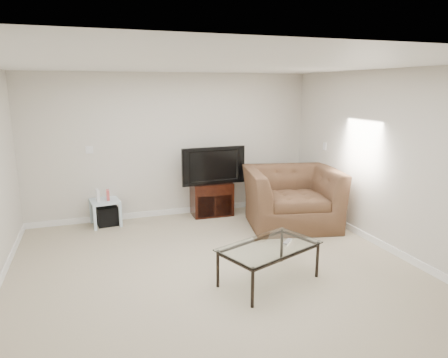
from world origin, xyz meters
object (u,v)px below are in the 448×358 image
object	(u,v)px
side_table	(106,213)
tv_stand	(211,198)
television	(212,165)
coffee_table	(269,264)
subwoofer	(107,216)
recliner	(292,188)

from	to	relation	value
side_table	tv_stand	bearing A→B (deg)	0.00
television	side_table	world-z (taller)	television
coffee_table	subwoofer	bearing A→B (deg)	122.12
subwoofer	coffee_table	distance (m)	3.21
tv_stand	coffee_table	world-z (taller)	tv_stand
coffee_table	television	bearing A→B (deg)	87.59
television	recliner	world-z (taller)	recliner
tv_stand	coffee_table	bearing A→B (deg)	-90.72
television	tv_stand	bearing A→B (deg)	86.25
tv_stand	subwoofer	world-z (taller)	tv_stand
side_table	subwoofer	distance (m)	0.07
tv_stand	subwoofer	bearing A→B (deg)	-179.00
subwoofer	recliner	xyz separation A→B (m)	(2.91, -1.00, 0.49)
recliner	coffee_table	world-z (taller)	recliner
tv_stand	side_table	bearing A→B (deg)	-178.32
subwoofer	recliner	bearing A→B (deg)	-18.88
tv_stand	recliner	world-z (taller)	recliner
tv_stand	subwoofer	xyz separation A→B (m)	(-1.82, 0.02, -0.14)
tv_stand	side_table	distance (m)	1.85
side_table	coffee_table	distance (m)	3.21
side_table	coffee_table	size ratio (longest dim) A/B	0.39
tv_stand	television	size ratio (longest dim) A/B	0.67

